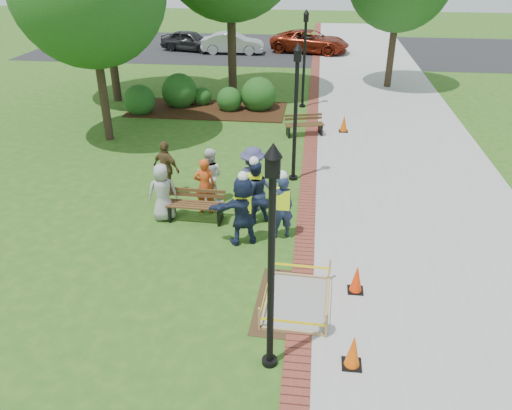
# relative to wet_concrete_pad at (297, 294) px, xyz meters

# --- Properties ---
(ground) EXTENTS (100.00, 100.00, 0.00)m
(ground) POSITION_rel_wet_concrete_pad_xyz_m (-1.65, 1.24, -0.23)
(ground) COLOR #285116
(ground) RESTS_ON ground
(sidewalk) EXTENTS (6.00, 60.00, 0.02)m
(sidewalk) POSITION_rel_wet_concrete_pad_xyz_m (3.35, 11.24, -0.22)
(sidewalk) COLOR #9E9E99
(sidewalk) RESTS_ON ground
(brick_edging) EXTENTS (0.50, 60.00, 0.03)m
(brick_edging) POSITION_rel_wet_concrete_pad_xyz_m (0.10, 11.24, -0.22)
(brick_edging) COLOR maroon
(brick_edging) RESTS_ON ground
(mulch_bed) EXTENTS (7.00, 3.00, 0.05)m
(mulch_bed) POSITION_rel_wet_concrete_pad_xyz_m (-4.65, 13.24, -0.21)
(mulch_bed) COLOR #381E0F
(mulch_bed) RESTS_ON ground
(parking_lot) EXTENTS (36.00, 12.00, 0.01)m
(parking_lot) POSITION_rel_wet_concrete_pad_xyz_m (-1.65, 28.24, -0.23)
(parking_lot) COLOR black
(parking_lot) RESTS_ON ground
(wet_concrete_pad) EXTENTS (1.80, 2.37, 0.55)m
(wet_concrete_pad) POSITION_rel_wet_concrete_pad_xyz_m (0.00, 0.00, 0.00)
(wet_concrete_pad) COLOR #47331E
(wet_concrete_pad) RESTS_ON ground
(bench_near) EXTENTS (1.58, 0.57, 0.85)m
(bench_near) POSITION_rel_wet_concrete_pad_xyz_m (-2.90, 3.24, 0.04)
(bench_near) COLOR brown
(bench_near) RESTS_ON ground
(bench_far) EXTENTS (1.58, 0.88, 0.81)m
(bench_far) POSITION_rel_wet_concrete_pad_xyz_m (-0.19, 10.37, 0.03)
(bench_far) COLOR brown
(bench_far) RESTS_ON ground
(cone_front) EXTENTS (0.36, 0.36, 0.70)m
(cone_front) POSITION_rel_wet_concrete_pad_xyz_m (1.07, -1.65, 0.10)
(cone_front) COLOR black
(cone_front) RESTS_ON ground
(cone_back) EXTENTS (0.34, 0.34, 0.67)m
(cone_back) POSITION_rel_wet_concrete_pad_xyz_m (1.26, 0.55, 0.09)
(cone_back) COLOR black
(cone_back) RESTS_ON ground
(cone_far) EXTENTS (0.36, 0.36, 0.71)m
(cone_far) POSITION_rel_wet_concrete_pad_xyz_m (1.36, 10.99, 0.11)
(cone_far) COLOR black
(cone_far) RESTS_ON ground
(toolbox) EXTENTS (0.40, 0.30, 0.18)m
(toolbox) POSITION_rel_wet_concrete_pad_xyz_m (-1.53, 3.16, -0.14)
(toolbox) COLOR #B40D26
(toolbox) RESTS_ON ground
(lamp_near) EXTENTS (0.28, 0.28, 4.26)m
(lamp_near) POSITION_rel_wet_concrete_pad_xyz_m (-0.40, -1.76, 2.25)
(lamp_near) COLOR black
(lamp_near) RESTS_ON ground
(lamp_mid) EXTENTS (0.28, 0.28, 4.26)m
(lamp_mid) POSITION_rel_wet_concrete_pad_xyz_m (-0.40, 6.24, 2.25)
(lamp_mid) COLOR black
(lamp_mid) RESTS_ON ground
(lamp_far) EXTENTS (0.28, 0.28, 4.26)m
(lamp_far) POSITION_rel_wet_concrete_pad_xyz_m (-0.40, 14.24, 2.25)
(lamp_far) COLOR black
(lamp_far) RESTS_ON ground
(shrub_a) EXTENTS (1.38, 1.38, 1.38)m
(shrub_a) POSITION_rel_wet_concrete_pad_xyz_m (-7.51, 12.38, -0.23)
(shrub_a) COLOR #134416
(shrub_a) RESTS_ON ground
(shrub_b) EXTENTS (1.62, 1.62, 1.62)m
(shrub_b) POSITION_rel_wet_concrete_pad_xyz_m (-6.05, 13.72, -0.23)
(shrub_b) COLOR #134416
(shrub_b) RESTS_ON ground
(shrub_c) EXTENTS (1.14, 1.14, 1.14)m
(shrub_c) POSITION_rel_wet_concrete_pad_xyz_m (-3.66, 13.32, -0.23)
(shrub_c) COLOR #134416
(shrub_c) RESTS_ON ground
(shrub_d) EXTENTS (1.57, 1.57, 1.57)m
(shrub_d) POSITION_rel_wet_concrete_pad_xyz_m (-2.38, 13.63, -0.23)
(shrub_d) COLOR #134416
(shrub_d) RESTS_ON ground
(shrub_e) EXTENTS (0.86, 0.86, 0.86)m
(shrub_e) POSITION_rel_wet_concrete_pad_xyz_m (-5.07, 14.05, -0.23)
(shrub_e) COLOR #134416
(shrub_e) RESTS_ON ground
(casual_person_a) EXTENTS (0.60, 0.49, 1.61)m
(casual_person_a) POSITION_rel_wet_concrete_pad_xyz_m (-3.78, 3.23, 0.57)
(casual_person_a) COLOR #9E9E9E
(casual_person_a) RESTS_ON ground
(casual_person_b) EXTENTS (0.56, 0.40, 1.63)m
(casual_person_b) POSITION_rel_wet_concrete_pad_xyz_m (-2.73, 3.72, 0.58)
(casual_person_b) COLOR #C24516
(casual_person_b) RESTS_ON ground
(casual_person_c) EXTENTS (0.60, 0.48, 1.65)m
(casual_person_c) POSITION_rel_wet_concrete_pad_xyz_m (-2.73, 4.43, 0.59)
(casual_person_c) COLOR silver
(casual_person_c) RESTS_ON ground
(casual_person_d) EXTENTS (0.63, 0.55, 1.67)m
(casual_person_d) POSITION_rel_wet_concrete_pad_xyz_m (-4.10, 4.74, 0.60)
(casual_person_d) COLOR brown
(casual_person_d) RESTS_ON ground
(casual_person_e) EXTENTS (0.69, 0.55, 1.89)m
(casual_person_e) POSITION_rel_wet_concrete_pad_xyz_m (-1.44, 4.05, 0.71)
(casual_person_e) COLOR #3B3A65
(casual_person_e) RESTS_ON ground
(hivis_worker_a) EXTENTS (0.67, 0.54, 1.96)m
(hivis_worker_a) POSITION_rel_wet_concrete_pad_xyz_m (-1.45, 2.28, 0.74)
(hivis_worker_a) COLOR #192743
(hivis_worker_a) RESTS_ON ground
(hivis_worker_b) EXTENTS (0.63, 0.51, 1.87)m
(hivis_worker_b) POSITION_rel_wet_concrete_pad_xyz_m (-0.54, 2.65, 0.69)
(hivis_worker_b) COLOR #1D2F4B
(hivis_worker_b) RESTS_ON ground
(hivis_worker_c) EXTENTS (0.66, 0.59, 1.89)m
(hivis_worker_c) POSITION_rel_wet_concrete_pad_xyz_m (-1.32, 3.41, 0.70)
(hivis_worker_c) COLOR #161D3B
(hivis_worker_c) RESTS_ON ground
(parked_car_a) EXTENTS (3.06, 4.95, 1.50)m
(parked_car_a) POSITION_rel_wet_concrete_pad_xyz_m (-8.69, 26.71, -0.23)
(parked_car_a) COLOR black
(parked_car_a) RESTS_ON ground
(parked_car_b) EXTENTS (2.11, 4.64, 1.50)m
(parked_car_b) POSITION_rel_wet_concrete_pad_xyz_m (-5.58, 26.12, -0.23)
(parked_car_b) COLOR #B5B6BB
(parked_car_b) RESTS_ON ground
(parked_car_c) EXTENTS (3.16, 5.27, 1.61)m
(parked_car_c) POSITION_rel_wet_concrete_pad_xyz_m (-0.39, 27.14, -0.23)
(parked_car_c) COLOR maroon
(parked_car_c) RESTS_ON ground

